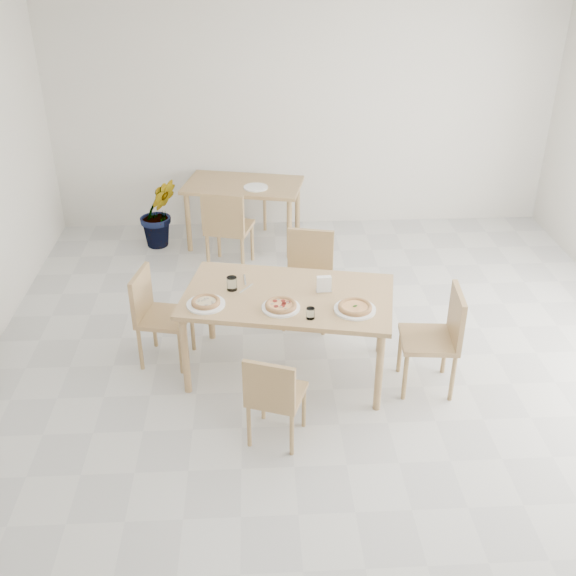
{
  "coord_description": "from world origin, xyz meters",
  "views": [
    {
      "loc": [
        -0.61,
        -4.44,
        3.42
      ],
      "look_at": [
        -0.36,
        0.29,
        0.81
      ],
      "focal_mm": 42.0,
      "sensor_mm": 36.0,
      "label": 1
    }
  ],
  "objects_px": {
    "chair_north": "(308,271)",
    "tumbler_a": "(232,284)",
    "plate_empty": "(256,187)",
    "main_table": "(288,302)",
    "pizza_pepperoni": "(281,305)",
    "plate_pepperoni": "(281,308)",
    "pizza_margherita": "(355,307)",
    "second_table": "(243,191)",
    "chair_back_n": "(254,181)",
    "napkin_holder": "(324,285)",
    "chair_west": "(155,311)",
    "chair_south": "(274,394)",
    "plate_margherita": "(355,309)",
    "pizza_mushroom": "(206,302)",
    "potted_plant": "(159,213)",
    "plate_mushroom": "(206,304)",
    "chair_east": "(440,333)",
    "tumbler_b": "(310,313)",
    "chair_back_s": "(227,225)"
  },
  "relations": [
    {
      "from": "plate_pepperoni",
      "to": "chair_back_s",
      "type": "distance_m",
      "value": 2.22
    },
    {
      "from": "chair_east",
      "to": "tumbler_a",
      "type": "relative_size",
      "value": 7.93
    },
    {
      "from": "chair_north",
      "to": "napkin_holder",
      "type": "relative_size",
      "value": 6.24
    },
    {
      "from": "plate_empty",
      "to": "main_table",
      "type": "bearing_deg",
      "value": -84.55
    },
    {
      "from": "chair_west",
      "to": "chair_east",
      "type": "bearing_deg",
      "value": -90.55
    },
    {
      "from": "plate_pepperoni",
      "to": "second_table",
      "type": "relative_size",
      "value": 0.21
    },
    {
      "from": "main_table",
      "to": "tumbler_a",
      "type": "height_order",
      "value": "tumbler_a"
    },
    {
      "from": "chair_east",
      "to": "chair_north",
      "type": "bearing_deg",
      "value": -134.5
    },
    {
      "from": "pizza_mushroom",
      "to": "potted_plant",
      "type": "height_order",
      "value": "potted_plant"
    },
    {
      "from": "plate_mushroom",
      "to": "plate_empty",
      "type": "distance_m",
      "value": 2.62
    },
    {
      "from": "chair_east",
      "to": "chair_back_s",
      "type": "bearing_deg",
      "value": -136.21
    },
    {
      "from": "second_table",
      "to": "tumbler_a",
      "type": "bearing_deg",
      "value": -79.44
    },
    {
      "from": "chair_west",
      "to": "pizza_pepperoni",
      "type": "bearing_deg",
      "value": -101.75
    },
    {
      "from": "chair_east",
      "to": "pizza_margherita",
      "type": "bearing_deg",
      "value": -84.37
    },
    {
      "from": "pizza_pepperoni",
      "to": "plate_empty",
      "type": "bearing_deg",
      "value": 93.56
    },
    {
      "from": "plate_mushroom",
      "to": "tumbler_b",
      "type": "relative_size",
      "value": 3.49
    },
    {
      "from": "tumbler_a",
      "to": "chair_back_s",
      "type": "bearing_deg",
      "value": 93.19
    },
    {
      "from": "pizza_mushroom",
      "to": "chair_back_n",
      "type": "distance_m",
      "value": 3.46
    },
    {
      "from": "plate_margherita",
      "to": "plate_mushroom",
      "type": "xyz_separation_m",
      "value": [
        -1.16,
        0.14,
        0.0
      ]
    },
    {
      "from": "chair_south",
      "to": "chair_north",
      "type": "xyz_separation_m",
      "value": [
        0.39,
        1.76,
        0.07
      ]
    },
    {
      "from": "chair_east",
      "to": "plate_mushroom",
      "type": "height_order",
      "value": "chair_east"
    },
    {
      "from": "chair_east",
      "to": "pizza_pepperoni",
      "type": "xyz_separation_m",
      "value": [
        -1.27,
        0.05,
        0.27
      ]
    },
    {
      "from": "chair_north",
      "to": "tumbler_a",
      "type": "height_order",
      "value": "chair_north"
    },
    {
      "from": "chair_north",
      "to": "tumbler_a",
      "type": "xyz_separation_m",
      "value": [
        -0.69,
        -0.76,
        0.29
      ]
    },
    {
      "from": "plate_empty",
      "to": "chair_north",
      "type": "bearing_deg",
      "value": -73.44
    },
    {
      "from": "chair_east",
      "to": "plate_margherita",
      "type": "distance_m",
      "value": 0.74
    },
    {
      "from": "chair_west",
      "to": "pizza_pepperoni",
      "type": "relative_size",
      "value": 3.21
    },
    {
      "from": "plate_pepperoni",
      "to": "tumbler_a",
      "type": "bearing_deg",
      "value": 139.77
    },
    {
      "from": "plate_margherita",
      "to": "pizza_margherita",
      "type": "bearing_deg",
      "value": -90.0
    },
    {
      "from": "chair_north",
      "to": "chair_back_n",
      "type": "height_order",
      "value": "chair_back_n"
    },
    {
      "from": "chair_west",
      "to": "plate_pepperoni",
      "type": "distance_m",
      "value": 1.18
    },
    {
      "from": "plate_mushroom",
      "to": "pizza_pepperoni",
      "type": "bearing_deg",
      "value": -8.04
    },
    {
      "from": "pizza_pepperoni",
      "to": "plate_empty",
      "type": "distance_m",
      "value": 2.67
    },
    {
      "from": "plate_mushroom",
      "to": "plate_empty",
      "type": "bearing_deg",
      "value": 80.79
    },
    {
      "from": "plate_empty",
      "to": "chair_back_n",
      "type": "bearing_deg",
      "value": 91.69
    },
    {
      "from": "chair_west",
      "to": "second_table",
      "type": "height_order",
      "value": "chair_west"
    },
    {
      "from": "plate_mushroom",
      "to": "pizza_margherita",
      "type": "height_order",
      "value": "pizza_margherita"
    },
    {
      "from": "napkin_holder",
      "to": "chair_back_n",
      "type": "bearing_deg",
      "value": 96.1
    },
    {
      "from": "plate_pepperoni",
      "to": "pizza_margherita",
      "type": "xyz_separation_m",
      "value": [
        0.57,
        -0.06,
        0.02
      ]
    },
    {
      "from": "pizza_pepperoni",
      "to": "tumbler_b",
      "type": "bearing_deg",
      "value": -35.55
    },
    {
      "from": "pizza_pepperoni",
      "to": "main_table",
      "type": "bearing_deg",
      "value": 73.07
    },
    {
      "from": "pizza_mushroom",
      "to": "main_table",
      "type": "bearing_deg",
      "value": 12.02
    },
    {
      "from": "chair_south",
      "to": "plate_margherita",
      "type": "xyz_separation_m",
      "value": [
        0.65,
        0.62,
        0.32
      ]
    },
    {
      "from": "main_table",
      "to": "plate_empty",
      "type": "distance_m",
      "value": 2.46
    },
    {
      "from": "chair_back_s",
      "to": "plate_empty",
      "type": "bearing_deg",
      "value": -106.24
    },
    {
      "from": "chair_back_n",
      "to": "napkin_holder",
      "type": "bearing_deg",
      "value": -68.08
    },
    {
      "from": "main_table",
      "to": "chair_north",
      "type": "relative_size",
      "value": 2.08
    },
    {
      "from": "chair_north",
      "to": "chair_back_s",
      "type": "xyz_separation_m",
      "value": [
        -0.79,
        1.07,
        0.02
      ]
    },
    {
      "from": "chair_north",
      "to": "pizza_margherita",
      "type": "distance_m",
      "value": 1.2
    },
    {
      "from": "pizza_mushroom",
      "to": "chair_back_n",
      "type": "height_order",
      "value": "chair_back_n"
    }
  ]
}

